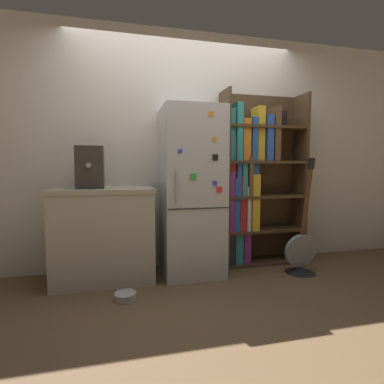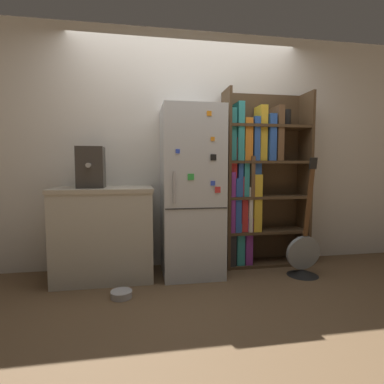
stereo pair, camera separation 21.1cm
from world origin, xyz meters
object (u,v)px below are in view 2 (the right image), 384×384
espresso_machine (91,167)px  refrigerator (191,192)px  guitar (303,259)px  pet_bowl (121,294)px  bookshelf (254,180)px

espresso_machine → refrigerator: bearing=0.9°
guitar → pet_bowl: 1.83m
refrigerator → espresso_machine: 1.02m
bookshelf → espresso_machine: (-1.73, -0.18, 0.14)m
espresso_machine → pet_bowl: (0.30, -0.49, -1.07)m
pet_bowl → refrigerator: bearing=36.0°
refrigerator → pet_bowl: (-0.69, -0.50, -0.82)m
refrigerator → espresso_machine: refrigerator is taller
refrigerator → guitar: 1.34m
guitar → pet_bowl: bearing=-173.0°
bookshelf → pet_bowl: 1.84m
espresso_machine → pet_bowl: bearing=-58.7°
bookshelf → guitar: 0.98m
guitar → pet_bowl: size_ratio=6.53×
guitar → refrigerator: bearing=166.0°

